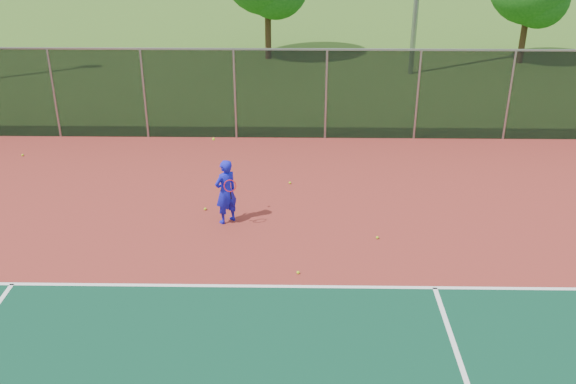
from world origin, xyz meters
name	(u,v)px	position (x,y,z in m)	size (l,w,h in m)	color
court_apron	(343,316)	(0.00, 2.00, 0.01)	(30.00, 20.00, 0.02)	maroon
fence_back	(326,94)	(0.00, 12.00, 1.56)	(30.00, 0.06, 3.03)	black
tennis_player	(226,192)	(-2.70, 5.92, 0.86)	(0.73, 0.77, 2.23)	#1516C9
practice_ball_0	(377,238)	(1.01, 5.10, 0.06)	(0.07, 0.07, 0.07)	#A9CA17
practice_ball_1	(23,155)	(-9.61, 10.20, 0.06)	(0.07, 0.07, 0.07)	#A9CA17
practice_ball_2	(298,272)	(-0.89, 3.51, 0.06)	(0.07, 0.07, 0.07)	#A9CA17
practice_ball_3	(290,183)	(-1.14, 8.24, 0.06)	(0.07, 0.07, 0.07)	#A9CA17
practice_ball_4	(205,209)	(-3.34, 6.55, 0.06)	(0.07, 0.07, 0.07)	#A9CA17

